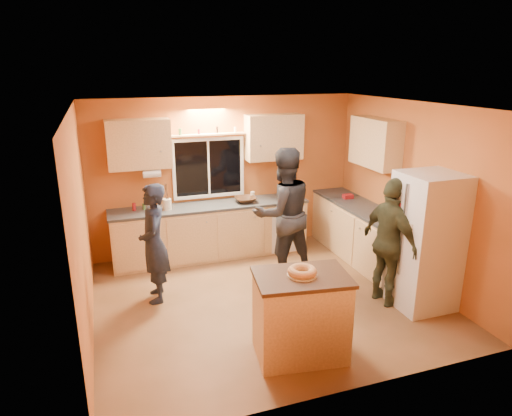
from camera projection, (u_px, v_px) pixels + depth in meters
name	position (u px, v px, depth m)	size (l,w,h in m)	color
ground	(266.00, 299.00, 6.27)	(4.50, 4.50, 0.00)	brown
room_shell	(265.00, 177.00, 6.19)	(4.54, 4.04, 2.61)	#CB6E34
back_counter	(232.00, 228.00, 7.67)	(4.23, 0.62, 0.90)	tan
right_counter	(371.00, 239.00, 7.19)	(0.62, 1.84, 0.90)	tan
refrigerator	(426.00, 242.00, 5.86)	(0.72, 0.70, 1.80)	silver
island	(301.00, 315.00, 4.92)	(1.08, 0.81, 0.96)	tan
bundt_pastry	(302.00, 271.00, 4.77)	(0.31, 0.31, 0.09)	#BD824D
person_left	(154.00, 243.00, 6.04)	(0.59, 0.39, 1.62)	black
person_center	(283.00, 213.00, 6.74)	(0.95, 0.74, 1.96)	black
person_right	(391.00, 243.00, 5.93)	(1.01, 0.42, 1.72)	#2D3220
mixing_bowl	(245.00, 200.00, 7.55)	(0.35, 0.35, 0.09)	black
utensil_crock	(167.00, 204.00, 7.15)	(0.14, 0.14, 0.17)	beige
potted_plant	(404.00, 220.00, 6.28)	(0.24, 0.21, 0.27)	gray
red_box	(348.00, 196.00, 7.77)	(0.16, 0.12, 0.07)	maroon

